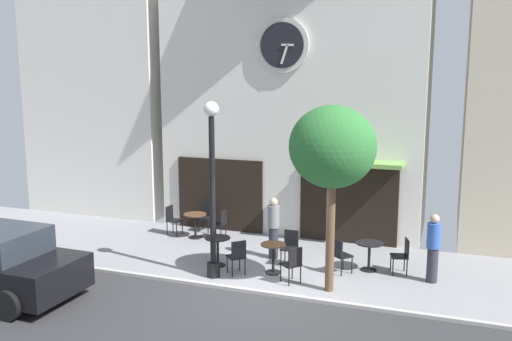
% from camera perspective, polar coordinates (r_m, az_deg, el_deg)
% --- Properties ---
extents(ground_plane, '(28.03, 10.32, 0.13)m').
position_cam_1_polar(ground_plane, '(12.27, -0.13, -13.74)').
color(ground_plane, gray).
extents(clock_building, '(8.23, 4.11, 10.67)m').
position_cam_1_polar(clock_building, '(17.78, 4.16, 11.89)').
color(clock_building, silver).
rests_on(clock_building, ground_plane).
extents(neighbor_building_left, '(5.26, 4.82, 11.39)m').
position_cam_1_polar(neighbor_building_left, '(21.77, -13.90, 11.66)').
color(neighbor_building_left, silver).
rests_on(neighbor_building_left, ground_plane).
extents(street_lamp, '(0.36, 0.36, 4.30)m').
position_cam_1_polar(street_lamp, '(13.18, -4.57, -2.03)').
color(street_lamp, black).
rests_on(street_lamp, ground_plane).
extents(street_tree, '(1.95, 1.75, 4.27)m').
position_cam_1_polar(street_tree, '(12.20, 7.95, 2.31)').
color(street_tree, brown).
rests_on(street_tree, ground_plane).
extents(cafe_table_center_right, '(0.69, 0.69, 0.75)m').
position_cam_1_polar(cafe_table_center_right, '(16.84, -6.35, -5.25)').
color(cafe_table_center_right, black).
rests_on(cafe_table_center_right, ground_plane).
extents(cafe_table_center, '(0.66, 0.66, 0.77)m').
position_cam_1_polar(cafe_table_center, '(14.36, -4.01, -7.89)').
color(cafe_table_center, black).
rests_on(cafe_table_center, ground_plane).
extents(cafe_table_rightmost, '(0.63, 0.63, 0.76)m').
position_cam_1_polar(cafe_table_rightmost, '(13.83, 1.81, -8.64)').
color(cafe_table_rightmost, black).
rests_on(cafe_table_rightmost, ground_plane).
extents(cafe_table_near_curb, '(0.70, 0.70, 0.73)m').
position_cam_1_polar(cafe_table_near_curb, '(14.30, 11.71, -8.18)').
color(cafe_table_near_curb, black).
rests_on(cafe_table_near_curb, ground_plane).
extents(cafe_chair_corner, '(0.40, 0.40, 0.90)m').
position_cam_1_polar(cafe_chair_corner, '(14.47, 3.58, -7.72)').
color(cafe_chair_corner, black).
rests_on(cafe_chair_corner, ground_plane).
extents(cafe_chair_curbside, '(0.42, 0.42, 0.90)m').
position_cam_1_polar(cafe_chair_curbside, '(16.65, -3.70, -5.38)').
color(cafe_chair_curbside, black).
rests_on(cafe_chair_curbside, ground_plane).
extents(cafe_chair_left_end, '(0.56, 0.56, 0.90)m').
position_cam_1_polar(cafe_chair_left_end, '(13.95, 8.74, -8.50)').
color(cafe_chair_left_end, black).
rests_on(cafe_chair_left_end, ground_plane).
extents(cafe_chair_near_lamp, '(0.42, 0.42, 0.90)m').
position_cam_1_polar(cafe_chair_near_lamp, '(17.31, -8.72, -4.88)').
color(cafe_chair_near_lamp, black).
rests_on(cafe_chair_near_lamp, ground_plane).
extents(cafe_chair_facing_wall, '(0.49, 0.49, 0.90)m').
position_cam_1_polar(cafe_chair_facing_wall, '(14.25, 15.02, -8.32)').
color(cafe_chair_facing_wall, black).
rests_on(cafe_chair_facing_wall, ground_plane).
extents(cafe_chair_right_end, '(0.56, 0.56, 0.90)m').
position_cam_1_polar(cafe_chair_right_end, '(13.17, 3.85, -9.51)').
color(cafe_chair_right_end, black).
rests_on(cafe_chair_right_end, ground_plane).
extents(cafe_chair_outer, '(0.41, 0.41, 0.90)m').
position_cam_1_polar(cafe_chair_outer, '(17.55, -5.16, -4.60)').
color(cafe_chair_outer, black).
rests_on(cafe_chair_outer, ground_plane).
extents(cafe_chair_near_tree, '(0.57, 0.57, 0.90)m').
position_cam_1_polar(cafe_chair_near_tree, '(13.69, -1.96, -8.74)').
color(cafe_chair_near_tree, black).
rests_on(cafe_chair_near_tree, ground_plane).
extents(pedestrian_blue, '(0.45, 0.45, 1.67)m').
position_cam_1_polar(pedestrian_blue, '(13.81, 17.97, -7.61)').
color(pedestrian_blue, '#2D2D38').
rests_on(pedestrian_blue, ground_plane).
extents(pedestrian_grey, '(0.33, 0.33, 1.67)m').
position_cam_1_polar(pedestrian_grey, '(14.86, 1.84, -5.89)').
color(pedestrian_grey, '#2D2D38').
rests_on(pedestrian_grey, ground_plane).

